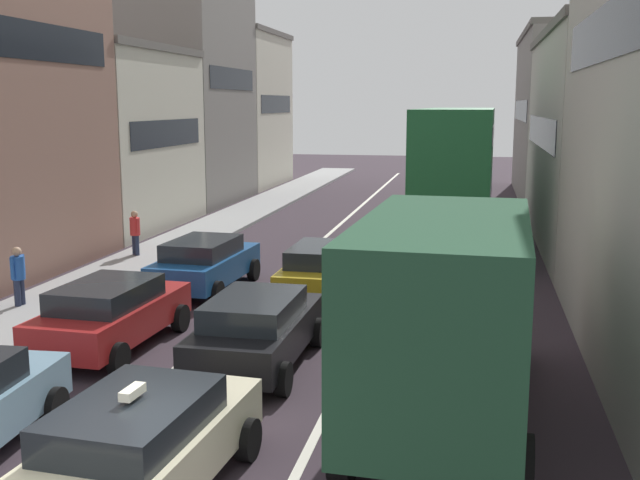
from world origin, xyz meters
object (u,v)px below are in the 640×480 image
hatchback_centre_lane_third (324,270)px  bus_mid_queue_primary (456,170)px  taxi_centre_lane_front (141,446)px  sedan_right_lane_behind_truck (450,283)px  removalist_box_truck (447,309)px  wagon_left_lane_second (111,313)px  sedan_centre_lane_second (257,328)px  sedan_left_lane_third (205,263)px  pedestrian_mid_sidewalk (18,274)px  pedestrian_near_kerb (135,232)px

hatchback_centre_lane_third → bus_mid_queue_primary: bearing=-20.6°
taxi_centre_lane_front → sedan_right_lane_behind_truck: size_ratio=1.02×
removalist_box_truck → wagon_left_lane_second: bearing=73.0°
removalist_box_truck → sedan_centre_lane_second: (-3.82, 2.08, -1.18)m
wagon_left_lane_second → sedan_left_lane_third: (0.16, 5.38, 0.00)m
bus_mid_queue_primary → pedestrian_mid_sidewalk: bus_mid_queue_primary is taller
sedan_right_lane_behind_truck → pedestrian_near_kerb: 11.78m
bus_mid_queue_primary → pedestrian_mid_sidewalk: (-10.64, -11.19, -1.88)m
bus_mid_queue_primary → pedestrian_mid_sidewalk: 15.56m
pedestrian_near_kerb → sedan_centre_lane_second: bearing=-104.7°
taxi_centre_lane_front → pedestrian_mid_sidewalk: bearing=44.8°
taxi_centre_lane_front → wagon_left_lane_second: 6.80m
sedan_left_lane_third → sedan_right_lane_behind_truck: (6.91, -1.09, 0.00)m
taxi_centre_lane_front → pedestrian_mid_sidewalk: size_ratio=2.66×
sedan_centre_lane_second → sedan_right_lane_behind_truck: size_ratio=0.99×
taxi_centre_lane_front → hatchback_centre_lane_third: bearing=2.7°
wagon_left_lane_second → sedan_right_lane_behind_truck: (7.07, 4.29, 0.00)m
removalist_box_truck → pedestrian_near_kerb: bearing=45.6°
sedan_left_lane_third → pedestrian_mid_sidewalk: (-3.90, -3.03, 0.15)m
wagon_left_lane_second → bus_mid_queue_primary: bus_mid_queue_primary is taller
hatchback_centre_lane_third → taxi_centre_lane_front: bearing=179.3°
sedan_left_lane_third → taxi_centre_lane_front: bearing=-161.2°
hatchback_centre_lane_third → pedestrian_near_kerb: size_ratio=2.60×
removalist_box_truck → taxi_centre_lane_front: removalist_box_truck is taller
removalist_box_truck → sedan_right_lane_behind_truck: size_ratio=1.79×
removalist_box_truck → taxi_centre_lane_front: bearing=133.5°
sedan_centre_lane_second → hatchback_centre_lane_third: size_ratio=1.00×
taxi_centre_lane_front → sedan_left_lane_third: 11.73m
sedan_left_lane_third → bus_mid_queue_primary: 10.78m
wagon_left_lane_second → bus_mid_queue_primary: bearing=-24.6°
sedan_centre_lane_second → sedan_left_lane_third: size_ratio=0.98×
hatchback_centre_lane_third → bus_mid_queue_primary: size_ratio=0.41×
hatchback_centre_lane_third → bus_mid_queue_primary: bus_mid_queue_primary is taller
wagon_left_lane_second → sedan_left_lane_third: bearing=0.7°
sedan_centre_lane_second → pedestrian_near_kerb: size_ratio=2.60×
removalist_box_truck → pedestrian_near_kerb: removalist_box_truck is taller
bus_mid_queue_primary → pedestrian_near_kerb: bearing=114.3°
sedan_right_lane_behind_truck → pedestrian_near_kerb: pedestrian_near_kerb is taller
pedestrian_near_kerb → pedestrian_mid_sidewalk: bearing=-141.7°
sedan_centre_lane_second → pedestrian_mid_sidewalk: pedestrian_mid_sidewalk is taller
sedan_centre_lane_second → sedan_right_lane_behind_truck: same height
sedan_left_lane_third → pedestrian_near_kerb: bearing=48.9°
hatchback_centre_lane_third → sedan_centre_lane_second: bearing=178.1°
pedestrian_near_kerb → removalist_box_truck: bearing=-98.1°
removalist_box_truck → bus_mid_queue_primary: (-0.32, 16.11, 0.86)m
removalist_box_truck → wagon_left_lane_second: (-7.23, 2.56, -1.18)m
sedan_left_lane_third → pedestrian_mid_sidewalk: bearing=130.6°
removalist_box_truck → pedestrian_mid_sidewalk: removalist_box_truck is taller
hatchback_centre_lane_third → pedestrian_near_kerb: pedestrian_near_kerb is taller
sedan_left_lane_third → sedan_right_lane_behind_truck: same height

